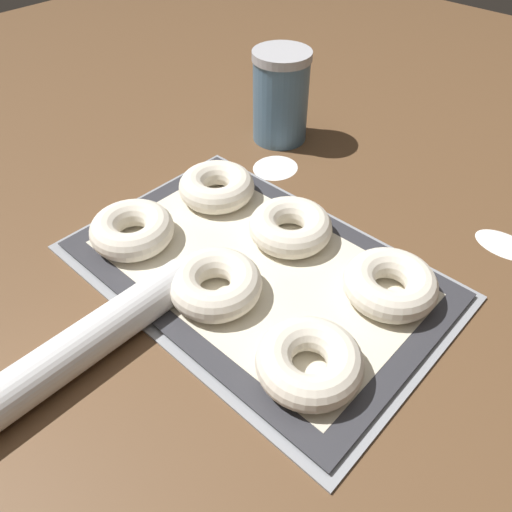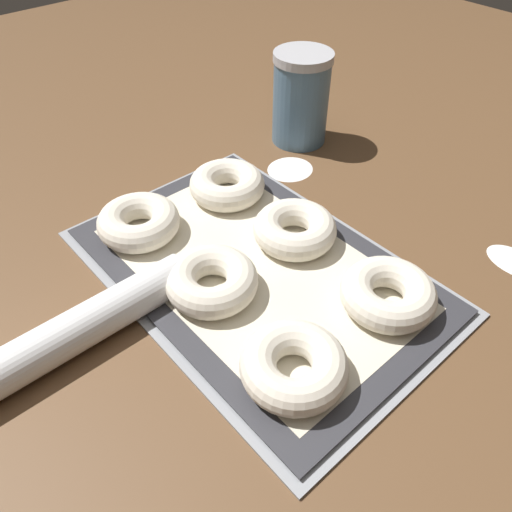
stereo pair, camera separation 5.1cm
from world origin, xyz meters
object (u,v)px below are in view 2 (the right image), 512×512
object	(u,v)px
bagel_back_center	(295,229)
rolling_pin	(72,333)
bagel_front_right	(294,366)
bagel_back_right	(388,294)
bagel_back_left	(227,185)
baking_tray	(256,270)
bagel_front_left	(139,222)
flour_canister	(301,98)
bagel_front_center	(212,281)

from	to	relation	value
bagel_back_center	rolling_pin	size ratio (longest dim) A/B	0.30
bagel_front_right	bagel_back_right	distance (m)	0.17
rolling_pin	bagel_back_left	bearing A→B (deg)	108.64
baking_tray	bagel_front_right	world-z (taller)	bagel_front_right
bagel_front_left	bagel_back_center	size ratio (longest dim) A/B	1.00
baking_tray	bagel_back_left	bearing A→B (deg)	154.13
bagel_back_right	flour_canister	bearing A→B (deg)	149.63
bagel_back_left	rolling_pin	world-z (taller)	same
baking_tray	bagel_back_center	distance (m)	0.09
bagel_back_right	rolling_pin	xyz separation A→B (m)	(-0.22, -0.34, -0.01)
baking_tray	bagel_front_center	distance (m)	0.08
bagel_front_left	rolling_pin	size ratio (longest dim) A/B	0.30
bagel_front_center	bagel_back_left	size ratio (longest dim) A/B	1.00
baking_tray	bagel_back_right	size ratio (longest dim) A/B	4.26
bagel_front_right	baking_tray	bearing A→B (deg)	151.94
bagel_front_left	flour_canister	size ratio (longest dim) A/B	0.73
bagel_front_left	rolling_pin	world-z (taller)	same
baking_tray	bagel_front_left	xyz separation A→B (m)	(-0.18, -0.08, 0.03)
bagel_back_left	flour_canister	size ratio (longest dim) A/B	0.73
baking_tray	flour_canister	world-z (taller)	flour_canister
bagel_back_right	flour_canister	distance (m)	0.47
bagel_front_right	bagel_back_left	xyz separation A→B (m)	(-0.33, 0.17, 0.00)
bagel_front_right	bagel_back_center	xyz separation A→B (m)	(-0.17, 0.17, 0.00)
bagel_back_left	flour_canister	bearing A→B (deg)	105.64
bagel_front_right	bagel_front_center	bearing A→B (deg)	175.88
bagel_back_center	bagel_back_right	xyz separation A→B (m)	(0.18, -0.00, 0.00)
flour_canister	bagel_back_center	bearing A→B (deg)	-46.12
baking_tray	flour_canister	size ratio (longest dim) A/B	3.10
bagel_front_right	rolling_pin	bearing A→B (deg)	-142.26
bagel_front_left	bagel_back_right	distance (m)	0.38
bagel_front_left	bagel_front_right	xyz separation A→B (m)	(0.34, -0.00, 0.00)
bagel_front_left	bagel_back_left	xyz separation A→B (m)	(0.01, 0.16, 0.00)
bagel_back_center	baking_tray	bearing A→B (deg)	-85.76
bagel_front_right	flour_canister	world-z (taller)	flour_canister
bagel_front_right	bagel_back_right	xyz separation A→B (m)	(0.00, 0.17, 0.00)
baking_tray	bagel_front_center	size ratio (longest dim) A/B	4.26
rolling_pin	bagel_front_left	bearing A→B (deg)	126.10
bagel_front_center	bagel_back_left	distance (m)	0.22
bagel_front_left	flour_canister	xyz separation A→B (m)	(-0.05, 0.40, 0.05)
bagel_front_left	bagel_back_left	distance (m)	0.16
bagel_back_center	flour_canister	world-z (taller)	flour_canister
bagel_front_right	flour_canister	xyz separation A→B (m)	(-0.40, 0.41, 0.05)
baking_tray	rolling_pin	world-z (taller)	rolling_pin
bagel_front_left	bagel_front_center	xyz separation A→B (m)	(0.17, 0.01, 0.00)
bagel_back_left	bagel_back_center	world-z (taller)	same
bagel_back_center	bagel_front_right	bearing A→B (deg)	-44.82
baking_tray	bagel_front_right	distance (m)	0.19
bagel_front_left	bagel_back_right	size ratio (longest dim) A/B	1.00
flour_canister	bagel_back_right	bearing A→B (deg)	-30.37
bagel_back_right	bagel_front_left	bearing A→B (deg)	-154.22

